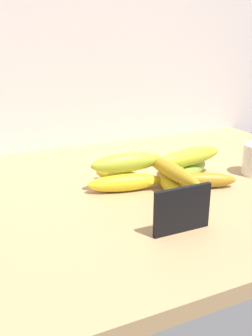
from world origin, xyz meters
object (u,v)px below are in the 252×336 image
(banana_0, at_px, (172,185))
(banana_2, at_px, (125,183))
(banana_7, at_px, (172,171))
(banana_4, at_px, (187,174))
(chalkboard_sign, at_px, (182,211))
(banana_1, at_px, (124,178))
(banana_5, at_px, (127,162))
(banana_6, at_px, (188,157))
(banana_3, at_px, (199,180))

(banana_0, relative_size, banana_2, 1.01)
(banana_7, bearing_deg, banana_4, 33.55)
(banana_4, bearing_deg, chalkboard_sign, -125.92)
(banana_0, xyz_separation_m, banana_2, (-0.09, 0.06, 0.00))
(chalkboard_sign, xyz_separation_m, banana_7, (0.07, 0.15, 0.01))
(banana_1, bearing_deg, banana_5, -92.26)
(banana_7, bearing_deg, banana_6, 35.49)
(banana_2, bearing_deg, banana_0, -32.37)
(banana_4, height_order, banana_7, banana_7)
(banana_1, height_order, banana_5, banana_5)
(banana_1, distance_m, banana_6, 0.16)
(banana_0, bearing_deg, banana_5, 136.75)
(banana_0, xyz_separation_m, banana_1, (-0.07, 0.09, -0.00))
(chalkboard_sign, xyz_separation_m, banana_6, (0.15, 0.21, 0.02))
(banana_4, height_order, banana_6, banana_6)
(banana_0, height_order, banana_2, banana_2)
(chalkboard_sign, distance_m, banana_4, 0.25)
(banana_3, relative_size, banana_6, 0.85)
(banana_2, bearing_deg, banana_3, -18.50)
(banana_3, relative_size, banana_5, 0.99)
(banana_0, xyz_separation_m, banana_3, (0.07, 0.00, -0.00))
(banana_2, xyz_separation_m, banana_7, (0.08, -0.06, 0.03))
(banana_5, bearing_deg, chalkboard_sign, -89.69)
(banana_3, height_order, banana_7, banana_7)
(banana_6, bearing_deg, banana_7, -144.51)
(chalkboard_sign, xyz_separation_m, banana_0, (0.07, 0.15, -0.02))
(chalkboard_sign, xyz_separation_m, banana_5, (-0.00, 0.22, 0.02))
(banana_3, bearing_deg, banana_1, 149.15)
(banana_1, height_order, banana_7, banana_7)
(banana_6, bearing_deg, banana_5, 175.00)
(chalkboard_sign, height_order, banana_2, chalkboard_sign)
(banana_1, relative_size, banana_5, 0.91)
(chalkboard_sign, height_order, banana_6, chalkboard_sign)
(chalkboard_sign, relative_size, banana_4, 0.54)
(banana_2, bearing_deg, banana_6, 0.40)
(banana_7, bearing_deg, banana_5, 135.25)
(chalkboard_sign, bearing_deg, banana_0, 64.52)
(banana_1, bearing_deg, banana_0, -50.56)
(banana_4, bearing_deg, banana_1, 164.56)
(banana_7, bearing_deg, banana_3, 2.15)
(banana_0, distance_m, banana_7, 0.04)
(banana_4, distance_m, banana_5, 0.15)
(banana_5, bearing_deg, banana_4, -8.12)
(chalkboard_sign, height_order, banana_4, chalkboard_sign)
(chalkboard_sign, bearing_deg, banana_2, 93.90)
(banana_1, height_order, banana_2, banana_2)
(banana_4, bearing_deg, banana_2, 177.68)
(banana_1, distance_m, banana_3, 0.17)
(chalkboard_sign, bearing_deg, banana_7, 65.04)
(banana_6, relative_size, banana_7, 0.95)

